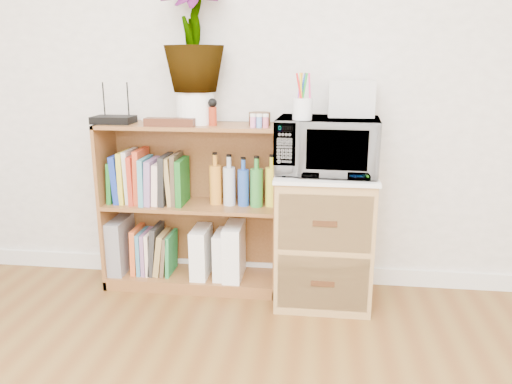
# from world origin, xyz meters

# --- Properties ---
(skirting_board) EXTENTS (4.00, 0.02, 0.10)m
(skirting_board) POSITION_xyz_m (0.00, 2.24, 0.05)
(skirting_board) COLOR white
(skirting_board) RESTS_ON ground
(bookshelf) EXTENTS (1.00, 0.30, 0.95)m
(bookshelf) POSITION_xyz_m (-0.35, 2.10, 0.47)
(bookshelf) COLOR brown
(bookshelf) RESTS_ON ground
(wicker_unit) EXTENTS (0.50, 0.45, 0.70)m
(wicker_unit) POSITION_xyz_m (0.40, 2.02, 0.35)
(wicker_unit) COLOR #9E7542
(wicker_unit) RESTS_ON ground
(microwave) EXTENTS (0.53, 0.37, 0.28)m
(microwave) POSITION_xyz_m (0.40, 2.02, 0.86)
(microwave) COLOR silver
(microwave) RESTS_ON wicker_unit
(pen_cup) EXTENTS (0.10, 0.10, 0.11)m
(pen_cup) POSITION_xyz_m (0.27, 1.92, 1.06)
(pen_cup) COLOR white
(pen_cup) RESTS_ON microwave
(small_appliance) EXTENTS (0.23, 0.19, 0.18)m
(small_appliance) POSITION_xyz_m (0.52, 2.11, 1.10)
(small_appliance) COLOR silver
(small_appliance) RESTS_ON microwave
(router) EXTENTS (0.22, 0.15, 0.04)m
(router) POSITION_xyz_m (-0.77, 2.08, 0.97)
(router) COLOR black
(router) RESTS_ON bookshelf
(white_bowl) EXTENTS (0.13, 0.13, 0.03)m
(white_bowl) POSITION_xyz_m (-0.53, 2.07, 0.97)
(white_bowl) COLOR white
(white_bowl) RESTS_ON bookshelf
(plant_pot) EXTENTS (0.20, 0.20, 0.17)m
(plant_pot) POSITION_xyz_m (-0.31, 2.12, 1.04)
(plant_pot) COLOR white
(plant_pot) RESTS_ON bookshelf
(potted_plant) EXTENTS (0.33, 0.33, 0.60)m
(potted_plant) POSITION_xyz_m (-0.31, 2.12, 1.42)
(potted_plant) COLOR #307A32
(potted_plant) RESTS_ON plant_pot
(trinket_box) EXTENTS (0.27, 0.07, 0.04)m
(trinket_box) POSITION_xyz_m (-0.42, 2.00, 0.97)
(trinket_box) COLOR #38190F
(trinket_box) RESTS_ON bookshelf
(kokeshi_doll) EXTENTS (0.04, 0.04, 0.10)m
(kokeshi_doll) POSITION_xyz_m (-0.21, 2.06, 1.00)
(kokeshi_doll) COLOR #9A2A13
(kokeshi_doll) RESTS_ON bookshelf
(wooden_bowl) EXTENTS (0.12, 0.12, 0.07)m
(wooden_bowl) POSITION_xyz_m (0.04, 2.11, 0.98)
(wooden_bowl) COLOR #381E0F
(wooden_bowl) RESTS_ON bookshelf
(paint_jars) EXTENTS (0.10, 0.04, 0.05)m
(paint_jars) POSITION_xyz_m (0.05, 2.01, 0.98)
(paint_jars) COLOR #D77788
(paint_jars) RESTS_ON bookshelf
(file_box) EXTENTS (0.10, 0.25, 0.32)m
(file_box) POSITION_xyz_m (-0.79, 2.10, 0.23)
(file_box) COLOR gray
(file_box) RESTS_ON bookshelf
(magazine_holder_left) EXTENTS (0.09, 0.23, 0.29)m
(magazine_holder_left) POSITION_xyz_m (-0.30, 2.09, 0.21)
(magazine_holder_left) COLOR white
(magazine_holder_left) RESTS_ON bookshelf
(magazine_holder_mid) EXTENTS (0.08, 0.21, 0.27)m
(magazine_holder_mid) POSITION_xyz_m (-0.17, 2.09, 0.20)
(magazine_holder_mid) COLOR white
(magazine_holder_mid) RESTS_ON bookshelf
(magazine_holder_right) EXTENTS (0.10, 0.25, 0.32)m
(magazine_holder_right) POSITION_xyz_m (-0.11, 2.09, 0.23)
(magazine_holder_right) COLOR white
(magazine_holder_right) RESTS_ON bookshelf
(cookbooks) EXTENTS (0.44, 0.20, 0.31)m
(cookbooks) POSITION_xyz_m (-0.60, 2.10, 0.64)
(cookbooks) COLOR #1C6C23
(cookbooks) RESTS_ON bookshelf
(liquor_bottles) EXTENTS (0.47, 0.07, 0.29)m
(liquor_bottles) POSITION_xyz_m (-0.01, 2.10, 0.64)
(liquor_bottles) COLOR orange
(liquor_bottles) RESTS_ON bookshelf
(lower_books) EXTENTS (0.24, 0.19, 0.29)m
(lower_books) POSITION_xyz_m (-0.59, 2.10, 0.20)
(lower_books) COLOR #E15C27
(lower_books) RESTS_ON bookshelf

